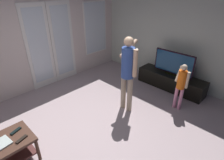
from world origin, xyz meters
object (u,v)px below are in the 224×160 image
Objects in this scene: flat_screen_tv at (174,63)px; person_child at (181,83)px; tv_stand at (171,81)px; dvd_remote_slim at (22,139)px; person_adult at (128,69)px; tv_remote_black at (16,131)px; coffee_table at (2,150)px.

person_child is (-0.70, -0.54, -0.08)m from flat_screen_tv.
tv_stand is 10.17× the size of dvd_remote_slim.
tv_remote_black is at bearing 168.15° from person_adult.
person_adult reaches higher than person_child.
person_child is 3.15m from tv_remote_black.
person_child reaches higher than dvd_remote_slim.
person_child is at bearing -44.79° from person_adult.
dvd_remote_slim is (-2.10, 0.21, -0.50)m from person_adult.
coffee_table is 5.02× the size of tv_remote_black.
coffee_table is 0.32m from dvd_remote_slim.
flat_screen_tv is at bearing -8.79° from coffee_table.
tv_remote_black is (-3.59, 0.69, 0.26)m from tv_stand.
tv_remote_black is 1.00× the size of dvd_remote_slim.
coffee_table is 0.30m from tv_remote_black.
tv_stand is at bearing -65.73° from flat_screen_tv.
flat_screen_tv is 1.53m from person_adult.
dvd_remote_slim is (0.25, -0.14, 0.13)m from coffee_table.
tv_stand is 10.17× the size of tv_remote_black.
person_adult is 9.40× the size of dvd_remote_slim.
dvd_remote_slim is at bearing 160.99° from person_child.
person_child is 3.07m from dvd_remote_slim.
person_child reaches higher than tv_stand.
flat_screen_tv is at bearing 114.27° from tv_stand.
coffee_table is at bearing 133.69° from dvd_remote_slim.
tv_remote_black is (-2.89, 1.23, -0.17)m from person_child.
coffee_table is at bearing -179.84° from tv_remote_black.
dvd_remote_slim reaches higher than tv_stand.
person_child is at bearing -42.33° from tv_remote_black.
dvd_remote_slim is at bearing 172.81° from flat_screen_tv.
person_adult is 9.40× the size of tv_remote_black.
tv_stand is 1.69m from person_adult.
tv_stand is 3.63m from dvd_remote_slim.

